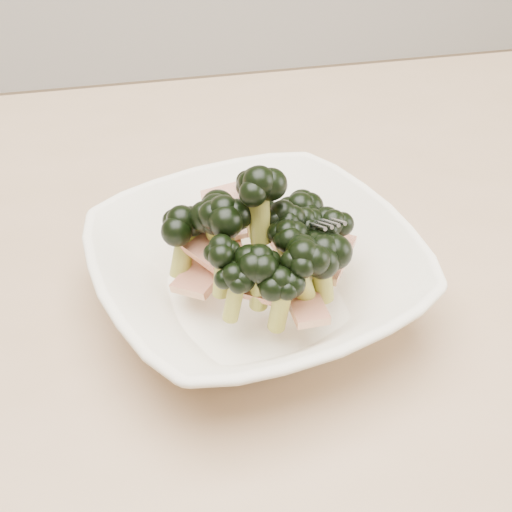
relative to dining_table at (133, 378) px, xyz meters
name	(u,v)px	position (x,y,z in m)	size (l,w,h in m)	color
dining_table	(133,378)	(0.00, 0.00, 0.00)	(1.20, 0.80, 0.75)	tan
broccoli_dish	(258,266)	(0.11, -0.03, 0.14)	(0.31, 0.31, 0.14)	white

